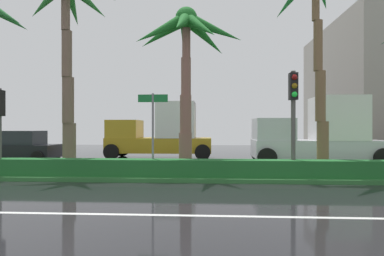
{
  "coord_description": "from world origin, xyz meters",
  "views": [
    {
      "loc": [
        3.05,
        -4.91,
        1.89
      ],
      "look_at": [
        2.16,
        10.43,
        1.88
      ],
      "focal_mm": 30.19,
      "sensor_mm": 36.0,
      "label": 1
    }
  ],
  "objects_px": {
    "palm_tree_centre": "(187,42)",
    "box_truck_lead": "(161,133)",
    "street_name_sign": "(153,123)",
    "box_truck_following": "(318,134)",
    "car_in_traffic_leading": "(18,147)",
    "palm_tree_centre_left": "(67,15)",
    "traffic_signal_median_right": "(293,104)"
  },
  "relations": [
    {
      "from": "palm_tree_centre",
      "to": "street_name_sign",
      "type": "height_order",
      "value": "palm_tree_centre"
    },
    {
      "from": "palm_tree_centre",
      "to": "car_in_traffic_leading",
      "type": "distance_m",
      "value": 11.36
    },
    {
      "from": "traffic_signal_median_right",
      "to": "box_truck_lead",
      "type": "distance_m",
      "value": 10.33
    },
    {
      "from": "palm_tree_centre_left",
      "to": "traffic_signal_median_right",
      "type": "xyz_separation_m",
      "value": [
        8.94,
        -1.5,
        -3.87
      ]
    },
    {
      "from": "street_name_sign",
      "to": "box_truck_lead",
      "type": "relative_size",
      "value": 0.47
    },
    {
      "from": "car_in_traffic_leading",
      "to": "box_truck_following",
      "type": "relative_size",
      "value": 0.67
    },
    {
      "from": "palm_tree_centre",
      "to": "street_name_sign",
      "type": "bearing_deg",
      "value": -129.13
    },
    {
      "from": "street_name_sign",
      "to": "box_truck_lead",
      "type": "distance_m",
      "value": 8.28
    },
    {
      "from": "box_truck_following",
      "to": "car_in_traffic_leading",
      "type": "bearing_deg",
      "value": -1.24
    },
    {
      "from": "traffic_signal_median_right",
      "to": "car_in_traffic_leading",
      "type": "bearing_deg",
      "value": 157.74
    },
    {
      "from": "street_name_sign",
      "to": "box_truck_following",
      "type": "xyz_separation_m",
      "value": [
        7.6,
        5.08,
        -0.53
      ]
    },
    {
      "from": "box_truck_following",
      "to": "street_name_sign",
      "type": "bearing_deg",
      "value": 33.77
    },
    {
      "from": "traffic_signal_median_right",
      "to": "box_truck_following",
      "type": "distance_m",
      "value": 5.9
    },
    {
      "from": "traffic_signal_median_right",
      "to": "car_in_traffic_leading",
      "type": "xyz_separation_m",
      "value": [
        -13.51,
        5.53,
        -1.91
      ]
    },
    {
      "from": "box_truck_following",
      "to": "box_truck_lead",
      "type": "bearing_deg",
      "value": -20.04
    },
    {
      "from": "palm_tree_centre_left",
      "to": "car_in_traffic_leading",
      "type": "height_order",
      "value": "palm_tree_centre_left"
    },
    {
      "from": "box_truck_lead",
      "to": "car_in_traffic_leading",
      "type": "bearing_deg",
      "value": 20.36
    },
    {
      "from": "palm_tree_centre_left",
      "to": "traffic_signal_median_right",
      "type": "height_order",
      "value": "palm_tree_centre_left"
    },
    {
      "from": "palm_tree_centre",
      "to": "box_truck_lead",
      "type": "xyz_separation_m",
      "value": [
        -2.12,
        6.8,
        -3.83
      ]
    },
    {
      "from": "traffic_signal_median_right",
      "to": "street_name_sign",
      "type": "xyz_separation_m",
      "value": [
        -5.05,
        0.1,
        -0.66
      ]
    },
    {
      "from": "box_truck_lead",
      "to": "box_truck_following",
      "type": "height_order",
      "value": "same"
    },
    {
      "from": "street_name_sign",
      "to": "car_in_traffic_leading",
      "type": "xyz_separation_m",
      "value": [
        -8.46,
        5.43,
        -1.25
      ]
    },
    {
      "from": "palm_tree_centre",
      "to": "street_name_sign",
      "type": "distance_m",
      "value": 3.76
    },
    {
      "from": "palm_tree_centre_left",
      "to": "box_truck_lead",
      "type": "distance_m",
      "value": 8.97
    },
    {
      "from": "palm_tree_centre",
      "to": "box_truck_lead",
      "type": "bearing_deg",
      "value": 107.32
    },
    {
      "from": "traffic_signal_median_right",
      "to": "box_truck_following",
      "type": "xyz_separation_m",
      "value": [
        2.55,
        5.18,
        -1.19
      ]
    },
    {
      "from": "palm_tree_centre_left",
      "to": "street_name_sign",
      "type": "xyz_separation_m",
      "value": [
        3.89,
        -1.4,
        -4.53
      ]
    },
    {
      "from": "car_in_traffic_leading",
      "to": "box_truck_following",
      "type": "xyz_separation_m",
      "value": [
        16.06,
        -0.35,
        0.72
      ]
    },
    {
      "from": "car_in_traffic_leading",
      "to": "palm_tree_centre_left",
      "type": "bearing_deg",
      "value": 138.59
    },
    {
      "from": "palm_tree_centre",
      "to": "street_name_sign",
      "type": "xyz_separation_m",
      "value": [
        -1.15,
        -1.41,
        -3.29
      ]
    },
    {
      "from": "car_in_traffic_leading",
      "to": "box_truck_following",
      "type": "height_order",
      "value": "box_truck_following"
    },
    {
      "from": "palm_tree_centre",
      "to": "palm_tree_centre_left",
      "type": "bearing_deg",
      "value": -179.83
    }
  ]
}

